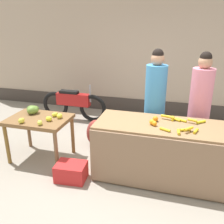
{
  "coord_description": "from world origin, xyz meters",
  "views": [
    {
      "loc": [
        0.63,
        -3.23,
        2.22
      ],
      "look_at": [
        -0.32,
        0.15,
        0.91
      ],
      "focal_mm": 39.13,
      "sensor_mm": 36.0,
      "label": 1
    }
  ],
  "objects": [
    {
      "name": "parked_motorcycle",
      "position": [
        -1.72,
        1.77,
        0.4
      ],
      "size": [
        1.6,
        0.18,
        0.88
      ],
      "color": "black",
      "rests_on": "ground"
    },
    {
      "name": "vendor_woman_pink_shirt",
      "position": [
        0.98,
        0.68,
        0.91
      ],
      "size": [
        0.34,
        0.34,
        1.8
      ],
      "color": "#33333D",
      "rests_on": "ground"
    },
    {
      "name": "market_wall_back",
      "position": [
        0.0,
        2.75,
        1.65
      ],
      "size": [
        9.79,
        0.23,
        3.36
      ],
      "color": "tan",
      "rests_on": "ground"
    },
    {
      "name": "banana_bunch_pile",
      "position": [
        0.71,
        0.03,
        0.89
      ],
      "size": [
        0.63,
        0.6,
        0.07
      ],
      "color": "gold",
      "rests_on": "fruit_stall_counter"
    },
    {
      "name": "ground_plane",
      "position": [
        0.0,
        0.0,
        0.0
      ],
      "size": [
        24.0,
        24.0,
        0.0
      ],
      "primitive_type": "plane",
      "color": "gray"
    },
    {
      "name": "produce_crate",
      "position": [
        -0.78,
        -0.44,
        0.13
      ],
      "size": [
        0.47,
        0.36,
        0.26
      ],
      "primitive_type": "cube",
      "rotation": [
        0.0,
        0.0,
        0.08
      ],
      "color": "red",
      "rests_on": "ground"
    },
    {
      "name": "orange_pile",
      "position": [
        0.34,
        -0.01,
        0.9
      ],
      "size": [
        0.11,
        0.24,
        0.08
      ],
      "color": "orange",
      "rests_on": "fruit_stall_counter"
    },
    {
      "name": "side_table_wooden",
      "position": [
        -1.52,
        0.0,
        0.64
      ],
      "size": [
        0.98,
        0.7,
        0.74
      ],
      "color": "brown",
      "rests_on": "ground"
    },
    {
      "name": "vendor_woman_blue_shirt",
      "position": [
        0.28,
        0.63,
        0.92
      ],
      "size": [
        0.34,
        0.34,
        1.83
      ],
      "color": "#33333D",
      "rests_on": "ground"
    },
    {
      "name": "produce_sack",
      "position": [
        -0.78,
        0.68,
        0.26
      ],
      "size": [
        0.46,
        0.44,
        0.51
      ],
      "primitive_type": "ellipsoid",
      "rotation": [
        0.0,
        0.0,
        0.54
      ],
      "color": "maroon",
      "rests_on": "ground"
    },
    {
      "name": "fruit_stall_counter",
      "position": [
        0.48,
        -0.01,
        0.43
      ],
      "size": [
        1.93,
        0.79,
        0.86
      ],
      "color": "olive",
      "rests_on": "ground"
    },
    {
      "name": "mango_papaya_pile",
      "position": [
        -1.6,
        0.08,
        0.8
      ],
      "size": [
        0.71,
        0.6,
        0.14
      ],
      "color": "#D1D74A",
      "rests_on": "side_table_wooden"
    }
  ]
}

